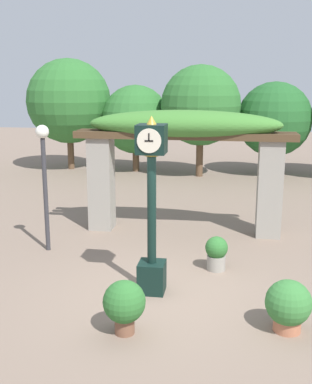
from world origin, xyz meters
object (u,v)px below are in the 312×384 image
Objects in this scene: potted_plant_near_left at (124,304)px; potted_plant_near_right at (288,305)px; potted_plant_far_left at (216,252)px; pedestal_clock at (152,208)px; lamp_post at (44,164)px.

potted_plant_near_left is 1.03× the size of potted_plant_near_right.
potted_plant_near_right is 1.17× the size of potted_plant_far_left.
potted_plant_far_left is at bearing 64.82° from potted_plant_near_left.
pedestal_clock is 3.31m from lamp_post.
potted_plant_near_right is at bearing -30.50° from lamp_post.
potted_plant_far_left is at bearing -9.24° from lamp_post.
potted_plant_far_left is 4.21m from lamp_post.
pedestal_clock is at bearing -34.39° from lamp_post.
potted_plant_near_left is 4.50m from lamp_post.
lamp_post is (-2.54, 3.40, 1.50)m from potted_plant_near_left.
lamp_post is at bearing 145.61° from pedestal_clock.
potted_plant_far_left is (-1.16, 2.32, -0.06)m from potted_plant_near_right.
lamp_post is at bearing 126.71° from potted_plant_near_left.
pedestal_clock reaches higher than potted_plant_near_left.
pedestal_clock is 1.12× the size of lamp_post.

